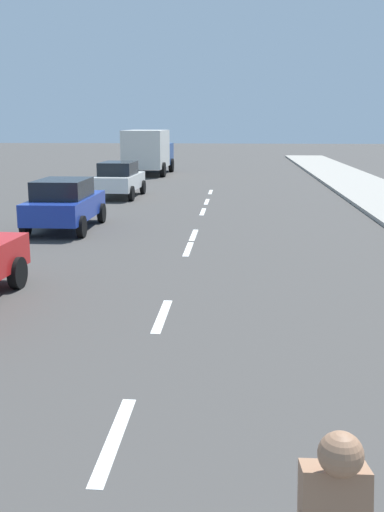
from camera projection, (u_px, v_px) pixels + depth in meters
name	position (u px, v px, depth m)	size (l,w,h in m)	color
ground_plane	(194.00, 233.00, 17.87)	(160.00, 160.00, 0.00)	#423F3D
lane_stripe_2	(114.00, 438.00, 6.26)	(0.16, 1.80, 0.01)	white
lane_stripe_3	(162.00, 316.00, 10.24)	(0.16, 1.80, 0.01)	white
lane_stripe_4	(188.00, 249.00, 15.65)	(0.16, 1.80, 0.01)	white
lane_stripe_5	(194.00, 235.00, 17.62)	(0.16, 1.80, 0.01)	white
lane_stripe_6	(203.00, 212.00, 22.23)	(0.16, 1.80, 0.01)	white
lane_stripe_7	(207.00, 202.00, 25.05)	(0.16, 1.80, 0.01)	white
lane_stripe_8	(211.00, 192.00, 28.57)	(0.16, 1.80, 0.01)	white
parked_car_blue	(65.00, 203.00, 18.35)	(1.86, 3.95, 1.57)	#1E389E
parked_car_white	(119.00, 178.00, 26.39)	(1.89, 3.87, 1.57)	white
delivery_truck	(148.00, 151.00, 38.04)	(2.79, 6.29, 2.80)	#23478C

